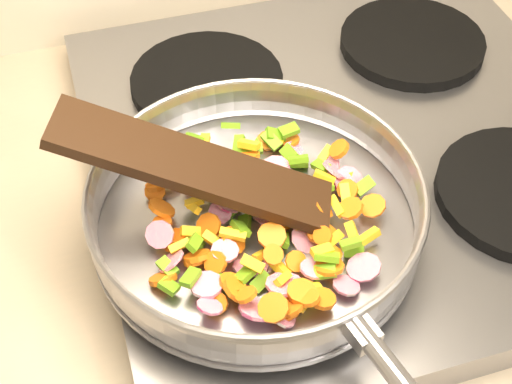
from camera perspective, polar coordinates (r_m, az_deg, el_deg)
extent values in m
cube|color=#939399|center=(0.85, 7.63, 3.35)|extent=(0.60, 0.60, 0.04)
cylinder|color=black|center=(0.71, 1.59, -4.93)|extent=(0.19, 0.19, 0.02)
cylinder|color=black|center=(0.90, -3.95, 8.83)|extent=(0.19, 0.19, 0.02)
cylinder|color=black|center=(0.98, 12.39, 11.62)|extent=(0.19, 0.19, 0.02)
cylinder|color=#9E9EA5|center=(0.72, 0.00, -2.50)|extent=(0.33, 0.33, 0.01)
torus|color=#9E9EA5|center=(0.70, 0.00, -1.04)|extent=(0.37, 0.37, 0.05)
torus|color=#9E9EA5|center=(0.68, 0.00, 0.23)|extent=(0.33, 0.33, 0.01)
cube|color=#9E9EA5|center=(0.61, 8.43, -11.04)|extent=(0.03, 0.03, 0.02)
cylinder|color=orange|center=(0.68, 5.36, -3.49)|extent=(0.02, 0.02, 0.02)
cube|color=#63A41A|center=(0.66, -2.95, -6.96)|extent=(0.02, 0.02, 0.01)
cylinder|color=#BD1257|center=(0.67, -2.50, -4.71)|extent=(0.04, 0.04, 0.01)
cube|color=#63A41A|center=(0.72, 0.19, -1.27)|extent=(0.02, 0.02, 0.01)
cube|color=#63A41A|center=(0.78, 1.25, 4.15)|extent=(0.02, 0.03, 0.02)
cylinder|color=#BD1257|center=(0.74, -1.19, 0.46)|extent=(0.04, 0.04, 0.02)
cube|color=yellow|center=(0.73, 5.48, 1.18)|extent=(0.03, 0.02, 0.02)
cylinder|color=orange|center=(0.72, 9.32, -1.09)|extent=(0.04, 0.04, 0.02)
cylinder|color=orange|center=(0.71, -7.50, -2.42)|extent=(0.03, 0.03, 0.01)
cube|color=#63A41A|center=(0.77, -4.87, 4.38)|extent=(0.02, 0.02, 0.02)
cylinder|color=orange|center=(0.64, 4.27, -8.47)|extent=(0.02, 0.02, 0.01)
cube|color=#63A41A|center=(0.72, 4.20, 0.35)|extent=(0.03, 0.02, 0.01)
cylinder|color=orange|center=(0.79, 2.73, 4.16)|extent=(0.03, 0.03, 0.01)
cube|color=yellow|center=(0.71, 6.49, -1.14)|extent=(0.01, 0.02, 0.01)
cube|color=#63A41A|center=(0.74, -3.23, 0.28)|extent=(0.02, 0.02, 0.01)
cube|color=#63A41A|center=(0.74, 8.63, 0.48)|extent=(0.02, 0.02, 0.02)
cylinder|color=orange|center=(0.73, 7.32, 0.20)|extent=(0.03, 0.02, 0.02)
cube|color=#63A41A|center=(0.74, 0.68, 1.12)|extent=(0.02, 0.02, 0.01)
cylinder|color=orange|center=(0.76, 6.65, 3.44)|extent=(0.02, 0.02, 0.02)
cylinder|color=#BD1257|center=(0.74, 3.56, 0.77)|extent=(0.05, 0.05, 0.02)
cube|color=yellow|center=(0.74, 1.79, 1.49)|extent=(0.02, 0.02, 0.01)
cylinder|color=#BD1257|center=(0.75, 6.29, 1.76)|extent=(0.03, 0.04, 0.03)
cube|color=yellow|center=(0.67, 5.31, -4.73)|extent=(0.02, 0.01, 0.01)
cylinder|color=#BD1257|center=(0.71, -2.90, -1.63)|extent=(0.03, 0.02, 0.02)
cube|color=#63A41A|center=(0.69, 7.86, -4.74)|extent=(0.02, 0.02, 0.02)
cube|color=yellow|center=(0.71, -7.62, -3.39)|extent=(0.01, 0.02, 0.02)
cube|color=yellow|center=(0.67, 1.90, -6.07)|extent=(0.02, 0.02, 0.01)
cube|color=#63A41A|center=(0.73, 2.18, 1.24)|extent=(0.02, 0.01, 0.01)
cylinder|color=orange|center=(0.79, 0.91, 4.13)|extent=(0.03, 0.03, 0.01)
cylinder|color=orange|center=(0.68, 1.27, -3.50)|extent=(0.04, 0.04, 0.01)
cube|color=#63A41A|center=(0.77, -1.40, 3.81)|extent=(0.02, 0.03, 0.01)
cube|color=#63A41A|center=(0.71, -0.95, -2.62)|extent=(0.02, 0.03, 0.01)
cylinder|color=orange|center=(0.76, -0.61, 2.91)|extent=(0.04, 0.03, 0.02)
cylinder|color=orange|center=(0.69, 5.57, -3.42)|extent=(0.04, 0.04, 0.02)
cube|color=yellow|center=(0.74, -0.86, 2.07)|extent=(0.02, 0.02, 0.01)
cylinder|color=orange|center=(0.71, 1.82, -1.76)|extent=(0.04, 0.04, 0.02)
cylinder|color=orange|center=(0.65, 5.30, -8.48)|extent=(0.03, 0.03, 0.01)
cylinder|color=#BD1257|center=(0.73, 2.47, -1.39)|extent=(0.03, 0.04, 0.02)
cube|color=yellow|center=(0.68, -1.87, -3.40)|extent=(0.03, 0.02, 0.01)
cylinder|color=#BD1257|center=(0.78, 3.10, 3.04)|extent=(0.04, 0.03, 0.03)
cylinder|color=#BD1257|center=(0.68, 8.61, -5.96)|extent=(0.05, 0.05, 0.02)
cube|color=#63A41A|center=(0.66, -6.98, -7.50)|extent=(0.02, 0.02, 0.01)
cube|color=yellow|center=(0.77, 5.63, 3.07)|extent=(0.02, 0.02, 0.01)
cube|color=#63A41A|center=(0.67, 5.69, -5.15)|extent=(0.03, 0.02, 0.01)
cylinder|color=orange|center=(0.69, -1.83, -3.87)|extent=(0.03, 0.04, 0.03)
cylinder|color=orange|center=(0.75, -6.94, 1.52)|extent=(0.03, 0.03, 0.02)
cylinder|color=orange|center=(0.65, -1.60, -7.79)|extent=(0.03, 0.03, 0.02)
cube|color=#63A41A|center=(0.70, 5.07, -3.26)|extent=(0.02, 0.02, 0.01)
cube|color=#63A41A|center=(0.69, 3.12, -2.21)|extent=(0.03, 0.02, 0.01)
cylinder|color=orange|center=(0.75, -5.20, 2.77)|extent=(0.03, 0.03, 0.01)
cube|color=#63A41A|center=(0.65, -5.27, -6.82)|extent=(0.02, 0.02, 0.01)
cylinder|color=#BD1257|center=(0.71, -2.16, -0.91)|extent=(0.04, 0.04, 0.01)
cube|color=#63A41A|center=(0.71, 5.13, -1.67)|extent=(0.02, 0.02, 0.01)
cube|color=yellow|center=(0.75, -7.30, 1.95)|extent=(0.03, 0.02, 0.01)
cylinder|color=orange|center=(0.66, -1.91, -7.29)|extent=(0.04, 0.04, 0.02)
cylinder|color=#BD1257|center=(0.76, 5.72, 1.98)|extent=(0.03, 0.03, 0.02)
cylinder|color=#BD1257|center=(0.68, -0.44, -5.98)|extent=(0.04, 0.04, 0.02)
cylinder|color=orange|center=(0.67, 3.22, -5.56)|extent=(0.03, 0.02, 0.02)
cylinder|color=orange|center=(0.64, 2.88, -9.08)|extent=(0.04, 0.04, 0.02)
cylinder|color=orange|center=(0.72, -7.55, -1.29)|extent=(0.03, 0.04, 0.03)
cylinder|color=#BD1257|center=(0.74, -4.95, 1.18)|extent=(0.03, 0.03, 0.02)
cylinder|color=#BD1257|center=(0.72, 0.79, -1.56)|extent=(0.04, 0.04, 0.01)
cylinder|color=#BD1257|center=(0.68, -6.82, -5.47)|extent=(0.03, 0.03, 0.03)
cube|color=yellow|center=(0.73, -2.94, -0.25)|extent=(0.02, 0.02, 0.01)
cube|color=#63A41A|center=(0.73, 5.51, 0.32)|extent=(0.02, 0.02, 0.01)
cube|color=yellow|center=(0.73, 0.15, 1.35)|extent=(0.02, 0.02, 0.02)
cylinder|color=orange|center=(0.64, -0.78, -8.23)|extent=(0.02, 0.03, 0.02)
cube|color=yellow|center=(0.76, -0.55, 3.81)|extent=(0.02, 0.02, 0.01)
cylinder|color=#BD1257|center=(0.72, 2.10, 0.60)|extent=(0.04, 0.04, 0.02)
cylinder|color=orange|center=(0.71, 2.29, -2.19)|extent=(0.02, 0.03, 0.03)
cylinder|color=orange|center=(0.71, 3.00, -0.02)|extent=(0.03, 0.03, 0.02)
cylinder|color=orange|center=(0.74, -8.08, 0.06)|extent=(0.03, 0.03, 0.02)
cylinder|color=orange|center=(0.67, 5.89, -5.96)|extent=(0.04, 0.03, 0.02)
cube|color=#63A41A|center=(0.77, 2.64, 3.14)|extent=(0.02, 0.02, 0.02)
cube|color=yellow|center=(0.70, -7.67, -3.16)|extent=(0.02, 0.02, 0.01)
cylinder|color=orange|center=(0.73, -1.36, 1.25)|extent=(0.04, 0.04, 0.02)
cylinder|color=#BD1257|center=(0.70, 4.12, -3.64)|extent=(0.04, 0.04, 0.02)
cube|color=yellow|center=(0.77, -4.17, 3.88)|extent=(0.02, 0.03, 0.01)
cylinder|color=#BD1257|center=(0.65, -3.99, -7.41)|extent=(0.04, 0.04, 0.01)
cube|color=#63A41A|center=(0.73, 1.32, -0.38)|extent=(0.02, 0.02, 0.01)
cube|color=yellow|center=(0.74, -5.33, 1.61)|extent=(0.03, 0.03, 0.02)
cube|color=#63A41A|center=(0.72, -5.44, 0.56)|extent=(0.02, 0.02, 0.01)
cylinder|color=orange|center=(0.66, 1.36, -5.02)|extent=(0.02, 0.02, 0.01)
cube|color=yellow|center=(0.70, -4.95, -0.79)|extent=(0.02, 0.01, 0.01)
cube|color=#63A41A|center=(0.75, 3.42, 2.62)|extent=(0.02, 0.02, 0.01)
cylinder|color=orange|center=(0.74, -2.55, 1.12)|extent=(0.03, 0.03, 0.01)
cube|color=#63A41A|center=(0.78, 1.56, 4.60)|extent=(0.02, 0.02, 0.02)
cube|color=yellow|center=(0.69, 0.63, -4.97)|extent=(0.03, 0.02, 0.01)
cylinder|color=orange|center=(0.67, -7.44, -6.87)|extent=(0.04, 0.03, 0.03)
cube|color=#63A41A|center=(0.72, -1.79, -1.21)|extent=(0.03, 0.02, 0.02)
cube|color=yellow|center=(0.69, 8.95, -3.57)|extent=(0.03, 0.02, 0.01)
cube|color=#63A41A|center=(0.68, -7.08, -6.01)|extent=(0.02, 0.03, 0.01)
cube|color=#63A41A|center=(0.68, 7.58, -4.09)|extent=(0.02, 0.01, 0.01)
cube|color=#63A41A|center=(0.66, -0.91, -6.65)|extent=(0.02, 0.02, 0.01)
cylinder|color=orange|center=(0.70, 5.42, -1.38)|extent=(0.03, 0.03, 0.02)
cube|color=yellow|center=(0.73, 7.16, -0.27)|extent=(0.01, 0.03, 0.02)
cylinder|color=#BD1257|center=(0.67, 4.53, -6.17)|extent=(0.03, 0.03, 0.01)
cube|color=#63A41A|center=(0.78, 2.66, 4.96)|extent=(0.02, 0.02, 0.01)
cylinder|color=orange|center=(0.69, -3.83, -2.76)|extent=(0.03, 0.04, 0.03)
cylinder|color=#BD1257|center=(0.64, -3.74, -9.11)|extent=(0.03, 0.03, 0.02)
cube|color=#63A41A|center=(0.67, 0.41, -7.19)|extent=(0.02, 0.02, 0.02)
cube|color=yellow|center=(0.69, 6.24, -3.79)|extent=(0.02, 0.02, 0.01)
cube|color=yellow|center=(0.70, -5.05, -1.20)|extent=(0.02, 0.02, 0.01)
cylinder|color=orange|center=(0.65, 2.47, -9.23)|extent=(0.03, 0.03, 0.01)
cube|color=#63A41A|center=(0.77, 3.50, 2.27)|extent=(0.02, 0.02, 0.01)
cube|color=yellow|center=(0.75, -1.08, 1.73)|extent=(0.02, 0.03, 0.01)
cube|color=yellow|center=(0.65, 4.06, -8.52)|extent=(0.03, 0.02, 0.02)
cube|color=#63A41A|center=(0.70, -4.93, -3.88)|extent=(0.02, 0.02, 0.02)
cylinder|color=#BD1257|center=(0.71, 3.56, -0.13)|extent=(0.05, 0.04, 0.03)
cylinder|color=orange|center=(0.67, -3.27, -5.67)|extent=(0.02, 0.03, 0.03)
cylinder|color=orange|center=(0.68, -4.73, -5.14)|extent=(0.04, 0.03, 0.03)
cylinder|color=orange|center=(0.63, 1.39, -9.23)|extent=(0.03, 0.04, 0.02)
cylinder|color=orange|center=(0.71, 7.58, -1.29)|extent=(0.03, 0.03, 0.02)
cylinder|color=orange|center=(0.74, -8.03, 0.52)|extent=(0.02, 0.02, 0.02)
cube|color=#63A41A|center=(0.74, -1.36, 0.81)|extent=(0.02, 0.02, 0.01)
cylinder|color=#BD1257|center=(0.75, 7.43, 0.79)|extent=(0.04, 0.04, 0.03)
cube|color=#63A41A|center=(0.78, -2.05, 5.34)|extent=(0.02, 0.02, 0.01)
cube|color=yellow|center=(0.66, -0.27, -5.77)|extent=(0.02, 0.02, 0.01)
cube|color=yellow|center=(0.75, 6.97, 1.50)|extent=(0.02, 0.02, 0.01)
cylinder|color=orange|center=(0.70, -6.55, -3.89)|extent=(0.03, 0.03, 0.02)
cylinder|color=orange|center=(0.64, 3.68, -7.95)|extent=(0.03, 0.03, 0.01)
cube|color=#63A41A|center=(0.67, 5.56, -6.34)|extent=(0.02, 0.02, 0.01)
cylinder|color=#BD1257|center=(0.64, 0.17, -9.37)|extent=(0.05, 0.05, 0.02)
cube|color=yellow|center=(0.77, -3.74, 2.83)|extent=(0.02, 0.03, 0.01)
cube|color=yellow|center=(0.70, 4.06, -2.39)|extent=(0.03, 0.01, 0.01)
cube|color=#63A41A|center=(0.67, -4.95, -4.06)|extent=(0.02, 0.02, 0.02)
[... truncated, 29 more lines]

